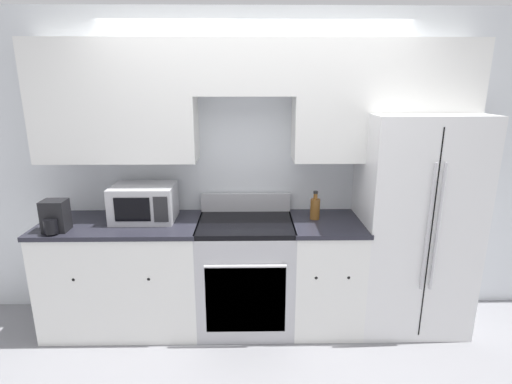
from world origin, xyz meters
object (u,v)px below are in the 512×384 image
Objects in this scene: microwave at (144,203)px; bottle at (315,208)px; oven_range at (246,273)px; refrigerator at (411,222)px.

microwave is 2.11× the size of bottle.
oven_range is 1.45m from refrigerator.
bottle is (0.57, 0.06, 0.55)m from oven_range.
microwave is at bearing 175.29° from oven_range.
bottle is at bearing -0.19° from microwave.
oven_range is at bearing -177.33° from refrigerator.
refrigerator is at bearing 0.06° from bottle.
oven_range is 2.17× the size of microwave.
oven_range is 0.80m from bottle.
microwave is 1.40m from bottle.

